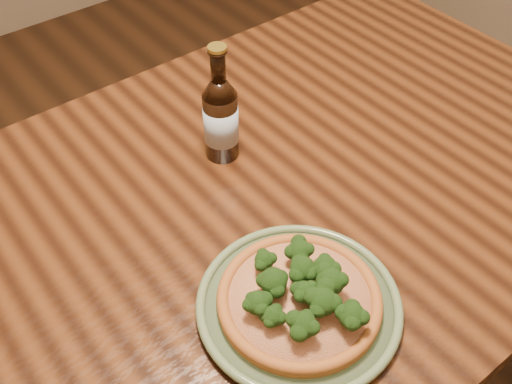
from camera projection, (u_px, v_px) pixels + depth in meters
table at (236, 245)px, 1.07m from camera, size 1.60×0.90×0.75m
plate at (299, 305)px, 0.86m from camera, size 0.30×0.30×0.02m
pizza at (300, 297)px, 0.85m from camera, size 0.24×0.24×0.07m
beer_bottle at (221, 118)px, 1.05m from camera, size 0.06×0.06×0.23m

